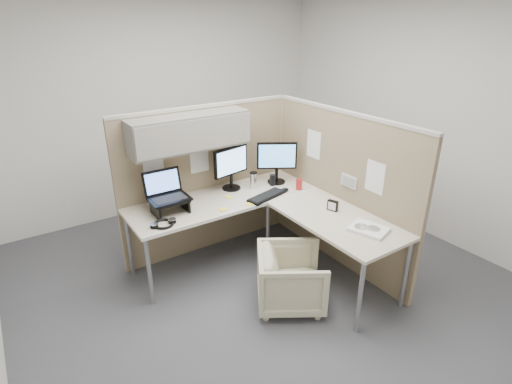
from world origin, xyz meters
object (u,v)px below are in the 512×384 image
office_chair (291,275)px  keyboard (267,196)px  desk (265,211)px  monitor_left (231,165)px

office_chair → keyboard: (0.25, 0.75, 0.44)m
desk → monitor_left: size_ratio=4.29×
office_chair → keyboard: keyboard is taller
desk → keyboard: (0.14, 0.18, 0.05)m
desk → keyboard: 0.24m
desk → keyboard: bearing=51.2°
desk → monitor_left: monitor_left is taller
office_chair → keyboard: size_ratio=1.33×
desk → office_chair: 0.70m
monitor_left → desk: bearing=-97.5°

